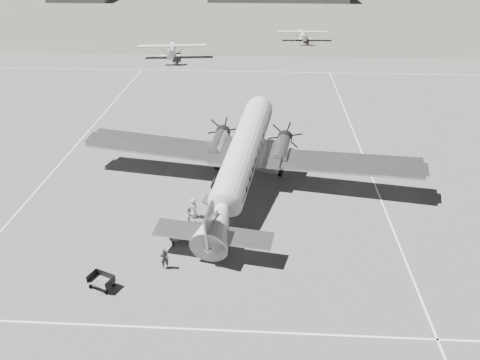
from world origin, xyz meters
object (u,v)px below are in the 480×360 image
at_px(light_plane_right, 303,36).
at_px(ground_crew, 165,259).
at_px(baggage_cart_near, 181,234).
at_px(dc3_airliner, 241,161).
at_px(passenger, 194,208).
at_px(light_plane_left, 172,51).
at_px(baggage_cart_far, 101,281).
at_px(ramp_agent, 190,215).

xyz_separation_m(light_plane_right, ground_crew, (-13.62, -71.30, -0.26)).
relative_size(light_plane_right, baggage_cart_near, 5.18).
height_order(dc3_airliner, passenger, dc3_airliner).
bearing_deg(dc3_airliner, light_plane_right, 90.96).
relative_size(dc3_airliner, passenger, 18.61).
relative_size(light_plane_left, baggage_cart_far, 7.19).
xyz_separation_m(dc3_airliner, ground_crew, (-4.62, -10.71, -2.16)).
relative_size(baggage_cart_near, ramp_agent, 1.27).
relative_size(dc3_airliner, baggage_cart_far, 18.67).
xyz_separation_m(light_plane_left, ramp_agent, (10.77, -50.75, -0.48)).
height_order(light_plane_left, light_plane_right, light_plane_left).
height_order(light_plane_left, ground_crew, light_plane_left).
bearing_deg(light_plane_right, light_plane_left, -149.33).
bearing_deg(baggage_cart_near, baggage_cart_far, -154.75).
bearing_deg(light_plane_left, passenger, -84.90).
xyz_separation_m(dc3_airliner, baggage_cart_near, (-4.09, -7.49, -2.39)).
relative_size(ground_crew, ramp_agent, 1.03).
bearing_deg(light_plane_right, passenger, -102.90).
height_order(baggage_cart_near, passenger, passenger).
distance_m(ground_crew, ramp_agent, 5.59).
height_order(ground_crew, passenger, passenger).
relative_size(light_plane_right, ramp_agent, 6.60).
relative_size(dc3_airliner, ground_crew, 19.88).
height_order(light_plane_left, ramp_agent, light_plane_left).
xyz_separation_m(baggage_cart_far, ramp_agent, (4.60, 7.68, 0.29)).
bearing_deg(baggage_cart_near, dc3_airliner, 34.72).
bearing_deg(passenger, baggage_cart_near, 147.01).
bearing_deg(ramp_agent, light_plane_left, 5.74).
bearing_deg(dc3_airliner, light_plane_left, 117.04).
relative_size(dc3_airliner, ramp_agent, 20.39).
relative_size(ramp_agent, passenger, 0.91).
bearing_deg(passenger, dc3_airliner, -63.12).
bearing_deg(baggage_cart_near, ground_crew, -126.06).
bearing_deg(dc3_airliner, passenger, -120.14).
bearing_deg(passenger, light_plane_left, -11.24).
bearing_deg(baggage_cart_near, light_plane_left, 74.43).
height_order(baggage_cart_far, ramp_agent, ramp_agent).
xyz_separation_m(dc3_airliner, baggage_cart_far, (-8.31, -12.87, -2.47)).
distance_m(light_plane_right, ground_crew, 72.58).
bearing_deg(light_plane_right, baggage_cart_near, -102.83).
bearing_deg(ground_crew, passenger, -118.73).
relative_size(baggage_cart_far, ground_crew, 1.06).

